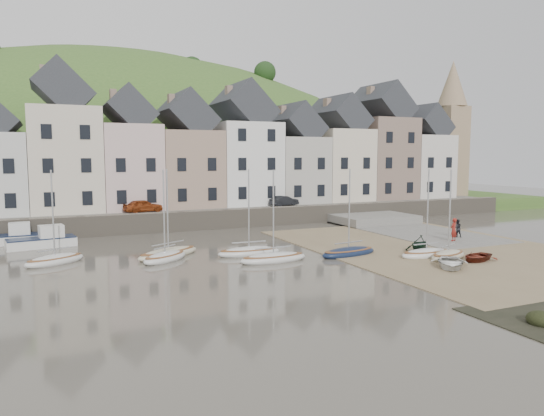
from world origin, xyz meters
name	(u,v)px	position (x,y,z in m)	size (l,w,h in m)	color
ground	(309,261)	(0.00, 0.00, 0.00)	(160.00, 160.00, 0.00)	#4D483C
quay_land	(186,206)	(0.00, 32.00, 0.75)	(90.00, 30.00, 1.50)	#3D6026
quay_street	(214,209)	(0.00, 20.50, 1.55)	(70.00, 7.00, 0.10)	slate
seawall	(226,219)	(0.00, 17.00, 0.90)	(70.00, 1.20, 1.80)	slate
beach	(438,249)	(11.00, 0.00, 0.03)	(18.00, 26.00, 0.06)	#7E6B4D
slipway	(411,231)	(15.00, 8.00, 0.06)	(8.00, 18.00, 0.12)	slate
hillside	(118,300)	(-5.00, 60.00, -17.99)	(134.40, 84.00, 84.00)	#3D6026
townhouse_terrace	(219,152)	(1.76, 24.00, 7.32)	(61.05, 8.00, 13.93)	silver
church_spire	(451,125)	(34.55, 24.00, 11.06)	(4.00, 4.00, 18.00)	#997F60
sailboat_0	(55,260)	(-15.44, 6.12, 0.27)	(4.29, 3.33, 6.32)	silver
sailboat_1	(165,257)	(-8.71, 4.08, 0.27)	(3.98, 3.51, 6.32)	silver
sailboat_2	(168,253)	(-8.17, 5.43, 0.26)	(5.27, 3.78, 6.32)	beige
sailboat_3	(249,252)	(-2.87, 3.55, 0.26)	(4.62, 1.72, 6.32)	silver
sailboat_4	(273,258)	(-2.19, 0.87, 0.26)	(4.85, 1.68, 6.32)	silver
sailboat_5	(349,252)	(3.45, 0.54, 0.26)	(4.78, 2.17, 6.32)	#121E3A
sailboat_6	(426,253)	(8.09, -2.10, 0.27)	(4.09, 1.52, 6.32)	silver
sailboat_7	(448,255)	(9.00, -3.22, 0.27)	(3.94, 2.68, 6.32)	beige
motorboat_0	(44,240)	(-16.08, 12.88, 0.58)	(5.14, 2.47, 1.70)	silver
motorboat_2	(13,237)	(-18.32, 15.43, 0.58)	(4.44, 1.85, 1.70)	silver
rowboat_white	(450,262)	(6.99, -5.55, 0.40)	(2.34, 3.28, 0.68)	silver
rowboat_green	(420,243)	(8.74, -0.64, 0.68)	(2.03, 2.36, 1.24)	black
rowboat_red	(477,257)	(10.10, -4.65, 0.35)	(2.01, 2.81, 0.58)	maroon
person_red	(454,230)	(14.16, 1.71, 1.05)	(0.68, 0.45, 1.86)	maroon
person_dark	(457,228)	(15.84, 3.05, 0.88)	(0.74, 0.58, 1.53)	black
car_left	(143,206)	(-7.39, 19.50, 2.23)	(1.48, 3.68, 1.26)	#8C3714
car_right	(284,201)	(7.47, 19.50, 2.15)	(1.16, 3.32, 1.09)	black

